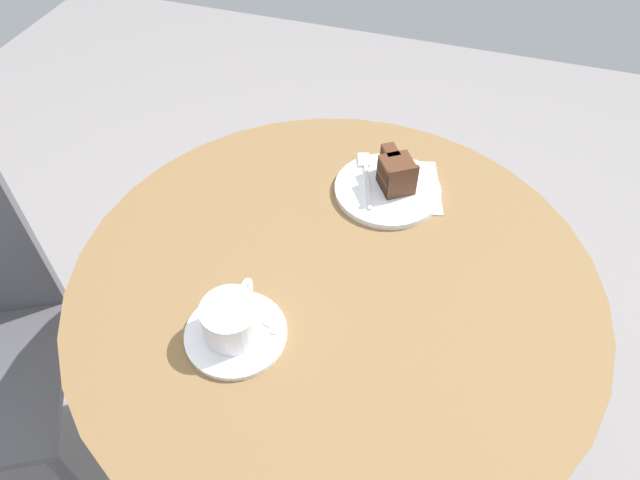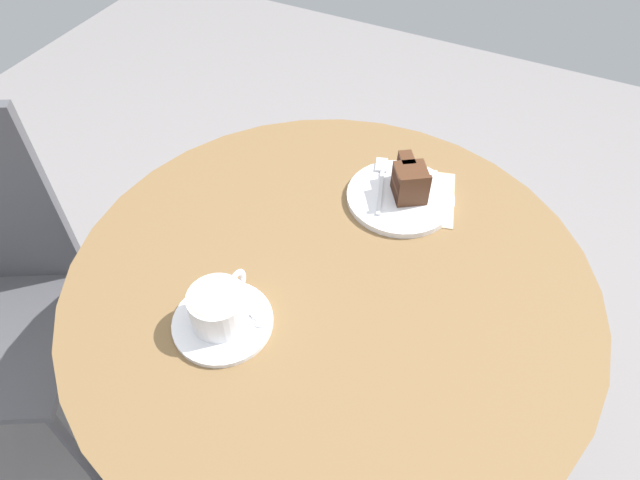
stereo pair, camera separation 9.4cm
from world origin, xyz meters
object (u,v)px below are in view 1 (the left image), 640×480
(teaspoon, at_px, (261,321))
(napkin, at_px, (395,186))
(coffee_cup, at_px, (232,318))
(cake_slice, at_px, (396,173))
(saucer, at_px, (236,334))
(cake_plate, at_px, (387,190))
(fork, at_px, (365,173))

(teaspoon, relative_size, napkin, 0.47)
(teaspoon, bearing_deg, coffee_cup, -126.47)
(cake_slice, bearing_deg, teaspoon, 160.82)
(teaspoon, bearing_deg, cake_slice, 86.20)
(saucer, bearing_deg, cake_slice, -21.75)
(cake_slice, bearing_deg, saucer, 158.25)
(saucer, xyz_separation_m, coffee_cup, (0.00, 0.00, 0.04))
(saucer, xyz_separation_m, cake_slice, (0.39, -0.16, 0.04))
(coffee_cup, height_order, cake_slice, cake_slice)
(teaspoon, xyz_separation_m, napkin, (0.37, -0.13, -0.01))
(coffee_cup, distance_m, cake_plate, 0.41)
(coffee_cup, xyz_separation_m, fork, (0.40, -0.10, -0.03))
(cake_slice, distance_m, napkin, 0.04)
(cake_slice, xyz_separation_m, fork, (0.01, 0.06, -0.03))
(teaspoon, relative_size, cake_plate, 0.47)
(coffee_cup, distance_m, napkin, 0.43)
(cake_plate, bearing_deg, teaspoon, 161.81)
(fork, height_order, napkin, fork)
(coffee_cup, xyz_separation_m, cake_slice, (0.39, -0.16, 0.00))
(saucer, height_order, coffee_cup, coffee_cup)
(saucer, relative_size, cake_slice, 1.62)
(cake_plate, distance_m, fork, 0.06)
(coffee_cup, height_order, fork, coffee_cup)
(cake_plate, bearing_deg, cake_slice, -45.72)
(cake_slice, relative_size, fork, 0.63)
(cake_plate, bearing_deg, coffee_cup, 158.46)
(saucer, distance_m, cake_slice, 0.42)
(cake_plate, height_order, cake_slice, cake_slice)
(saucer, height_order, cake_plate, cake_plate)
(coffee_cup, distance_m, fork, 0.41)
(saucer, distance_m, coffee_cup, 0.04)
(saucer, distance_m, napkin, 0.43)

